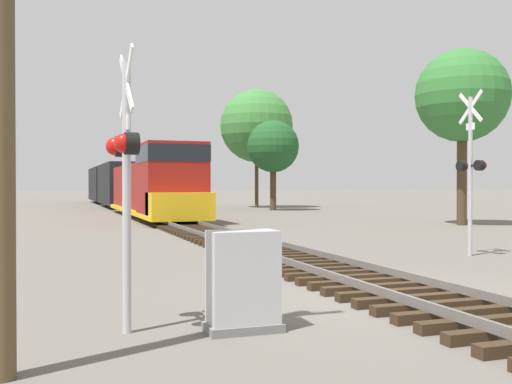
{
  "coord_description": "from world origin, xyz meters",
  "views": [
    {
      "loc": [
        -6.06,
        -9.67,
        2.05
      ],
      "look_at": [
        -0.11,
        7.45,
        1.83
      ],
      "focal_mm": 42.0,
      "sensor_mm": 36.0,
      "label": 1
    }
  ],
  "objects": [
    {
      "name": "rail_track_bed",
      "position": [
        0.0,
        -0.0,
        0.14
      ],
      "size": [
        2.6,
        160.0,
        0.31
      ],
      "color": "#382819",
      "rests_on": "ground"
    },
    {
      "name": "crossing_signal_near",
      "position": [
        -5.06,
        -1.28,
        2.36
      ],
      "size": [
        0.37,
        1.01,
        3.92
      ],
      "rotation": [
        0.0,
        0.0,
        -1.51
      ],
      "color": "#B7B7BC",
      "rests_on": "ground"
    },
    {
      "name": "tree_mid_background",
      "position": [
        10.91,
        34.99,
        5.08
      ],
      "size": [
        4.16,
        4.16,
        7.19
      ],
      "color": "#473521",
      "rests_on": "ground"
    },
    {
      "name": "freight_train",
      "position": [
        0.0,
        41.56,
        1.96
      ],
      "size": [
        3.15,
        47.27,
        4.19
      ],
      "color": "maroon",
      "rests_on": "ground"
    },
    {
      "name": "tree_deep_background",
      "position": [
        11.56,
        40.85,
        7.31
      ],
      "size": [
        6.51,
        6.51,
        10.57
      ],
      "color": "#473521",
      "rests_on": "ground"
    },
    {
      "name": "crossing_signal_far",
      "position": [
        5.47,
        4.59,
        2.57
      ],
      "size": [
        0.39,
        1.01,
        4.75
      ],
      "rotation": [
        0.0,
        0.0,
        1.66
      ],
      "color": "#B7B7BC",
      "rests_on": "ground"
    },
    {
      "name": "ground_plane",
      "position": [
        0.0,
        0.0,
        0.0
      ],
      "size": [
        400.0,
        400.0,
        0.0
      ],
      "primitive_type": "plane",
      "color": "#666059"
    },
    {
      "name": "relay_cabinet",
      "position": [
        -3.49,
        -1.73,
        0.69
      ],
      "size": [
        1.06,
        0.59,
        1.41
      ],
      "color": "slate",
      "rests_on": "ground"
    },
    {
      "name": "tree_far_right",
      "position": [
        13.75,
        15.53,
        6.53
      ],
      "size": [
        4.69,
        4.69,
        8.92
      ],
      "color": "#473521",
      "rests_on": "ground"
    }
  ]
}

